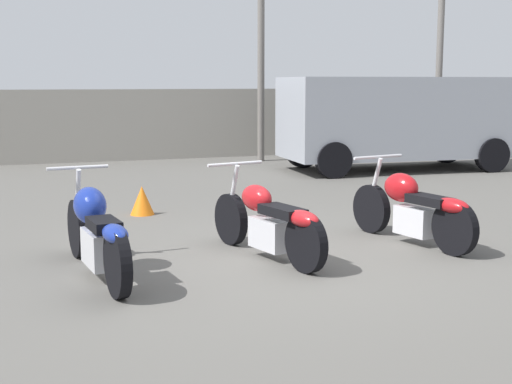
{
  "coord_description": "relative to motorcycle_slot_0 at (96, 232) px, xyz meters",
  "views": [
    {
      "loc": [
        -2.62,
        -6.6,
        1.83
      ],
      "look_at": [
        0.0,
        0.52,
        0.65
      ],
      "focal_mm": 50.0,
      "sensor_mm": 36.0,
      "label": 1
    }
  ],
  "objects": [
    {
      "name": "fence_back",
      "position": [
        1.77,
        9.94,
        0.4
      ],
      "size": [
        40.0,
        0.04,
        1.66
      ],
      "color": "#9E998E",
      "rests_on": "ground_plane"
    },
    {
      "name": "ground_plane",
      "position": [
        1.77,
        -0.08,
        -0.43
      ],
      "size": [
        60.0,
        60.0,
        0.0
      ],
      "primitive_type": "plane",
      "color": "#5B5954"
    },
    {
      "name": "motorcycle_slot_2",
      "position": [
        3.55,
        0.15,
        -0.01
      ],
      "size": [
        0.72,
        1.94,
        0.96
      ],
      "rotation": [
        0.0,
        0.0,
        0.18
      ],
      "color": "black",
      "rests_on": "ground_plane"
    },
    {
      "name": "motorcycle_slot_0",
      "position": [
        0.0,
        0.0,
        0.0
      ],
      "size": [
        0.62,
        2.2,
        0.98
      ],
      "rotation": [
        0.0,
        0.0,
        0.1
      ],
      "color": "black",
      "rests_on": "ground_plane"
    },
    {
      "name": "traffic_cone_near",
      "position": [
        1.02,
        3.0,
        -0.23
      ],
      "size": [
        0.33,
        0.33,
        0.4
      ],
      "color": "orange",
      "rests_on": "ground_plane"
    },
    {
      "name": "parked_van",
      "position": [
        7.0,
        6.25,
        0.65
      ],
      "size": [
        4.8,
        2.33,
        1.92
      ],
      "rotation": [
        0.0,
        0.0,
        -1.65
      ],
      "color": "#999EA8",
      "rests_on": "ground_plane"
    },
    {
      "name": "motorcycle_slot_1",
      "position": [
        1.77,
        0.08,
        -0.04
      ],
      "size": [
        0.75,
        1.99,
        0.95
      ],
      "rotation": [
        0.0,
        0.0,
        0.21
      ],
      "color": "black",
      "rests_on": "ground_plane"
    }
  ]
}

